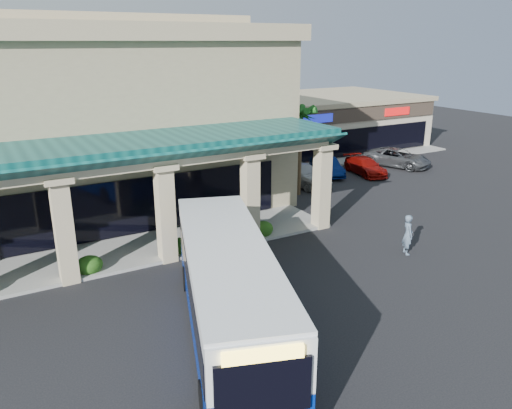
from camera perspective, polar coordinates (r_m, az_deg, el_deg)
ground at (r=21.35m, az=2.67°, el=-9.76°), size 110.00×110.00×0.00m
main_building at (r=32.23m, az=-25.87°, el=8.71°), size 30.80×14.80×11.35m
arcade at (r=23.87m, az=-23.04°, el=-0.73°), size 30.00×6.20×5.70m
strip_mall at (r=49.40m, az=5.55°, el=9.36°), size 22.50×12.50×4.90m
palm_0 at (r=33.40m, az=5.03°, el=6.58°), size 2.40×2.40×6.60m
palm_1 at (r=36.47m, az=3.63°, el=6.96°), size 2.40×2.40×5.80m
broadleaf_tree at (r=39.82m, az=-2.79°, el=7.22°), size 2.60×2.60×4.81m
transit_bus at (r=17.75m, az=-3.17°, el=-9.77°), size 6.48×12.35×3.37m
pedestrian at (r=25.48m, az=16.96°, el=-3.30°), size 0.72×0.86×2.01m
car_silver at (r=36.23m, az=5.09°, el=3.55°), size 2.91×5.37×1.73m
car_white at (r=39.23m, az=8.13°, el=4.31°), size 2.53×4.41×1.38m
car_red at (r=40.06m, az=12.40°, el=4.30°), size 2.52×4.68×1.29m
car_gray at (r=43.21m, az=15.84°, el=5.18°), size 4.41×5.98×1.51m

